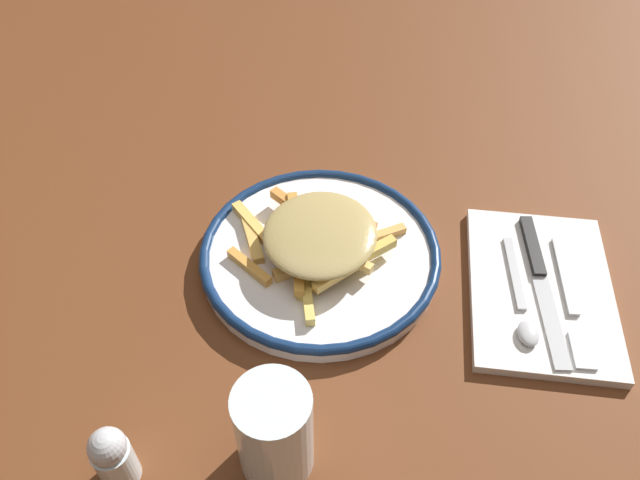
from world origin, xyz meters
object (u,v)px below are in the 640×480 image
water_glass (274,431)px  spoon (522,308)px  plate (320,255)px  fork (571,300)px  napkin (541,292)px  knife (539,274)px  fries_heap (315,238)px  salt_shaker (113,457)px

water_glass → spoon: bearing=-137.6°
plate → fork: bearing=176.9°
napkin → fork: bearing=157.5°
knife → fork: bearing=136.3°
knife → fries_heap: bearing=3.7°
napkin → salt_shaker: 0.47m
knife → salt_shaker: salt_shaker is taller
plate → napkin: plate is taller
napkin → spoon: size_ratio=1.48×
fork → knife: knife is taller
fries_heap → salt_shaker: salt_shaker is taller
fries_heap → fork: fries_heap is taller
fries_heap → fork: 0.29m
plate → knife: bearing=-176.5°
fork → spoon: 0.06m
fries_heap → fork: bearing=177.1°
napkin → spoon: 0.04m
fries_heap → water_glass: bearing=92.4°
knife → water_glass: bearing=46.6°
knife → water_glass: water_glass is taller
plate → napkin: 0.25m
fork → knife: bearing=-43.7°
fries_heap → salt_shaker: 0.31m
fork → plate: bearing=-3.1°
fork → water_glass: bearing=39.4°
knife → spoon: (0.02, 0.05, 0.00)m
fries_heap → knife: (-0.25, -0.02, -0.03)m
water_glass → salt_shaker: bearing=16.6°
napkin → salt_shaker: (0.38, 0.28, 0.03)m
fries_heap → spoon: fries_heap is taller
plate → spoon: 0.23m
fries_heap → napkin: bearing=179.5°
spoon → water_glass: water_glass is taller
plate → spoon: bearing=170.6°
plate → fries_heap: fries_heap is taller
fries_heap → water_glass: water_glass is taller
fries_heap → napkin: (-0.26, 0.00, -0.03)m
napkin → spoon: (0.02, 0.03, 0.01)m
fork → spoon: size_ratio=1.16×
napkin → spoon: spoon is taller
fork → salt_shaker: 0.49m
napkin → salt_shaker: bearing=36.2°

